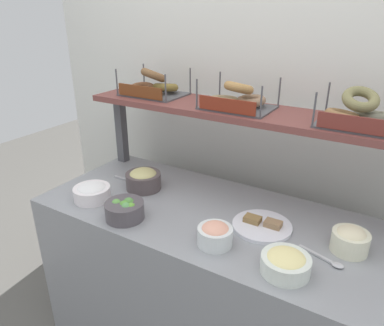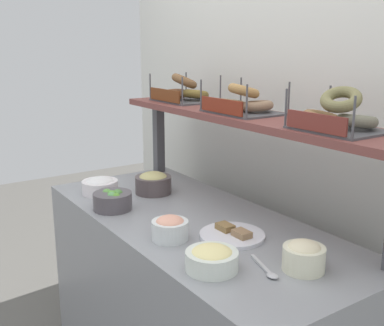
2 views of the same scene
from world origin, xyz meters
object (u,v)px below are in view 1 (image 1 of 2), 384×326
object	(u,v)px
bowl_potato_salad	(350,240)
serving_plate_white	(262,225)
bowl_veggie_mix	(125,209)
bagel_basket_cinnamon_raisin	(153,86)
serving_spoon_near_plate	(132,181)
bowl_cream_cheese	(92,192)
bagel_basket_everything	(237,99)
bagel_basket_poppy	(357,114)
bowl_hummus	(143,179)
serving_spoon_by_edge	(328,260)
bowl_lox_spread	(215,234)
bowl_egg_salad	(286,263)

from	to	relation	value
bowl_potato_salad	serving_plate_white	size ratio (longest dim) A/B	0.55
bowl_veggie_mix	bagel_basket_cinnamon_raisin	world-z (taller)	bagel_basket_cinnamon_raisin
bowl_veggie_mix	serving_spoon_near_plate	xyz separation A→B (m)	(-0.21, 0.30, -0.04)
bowl_veggie_mix	bagel_basket_cinnamon_raisin	bearing A→B (deg)	112.05
serving_spoon_near_plate	bowl_cream_cheese	bearing A→B (deg)	-99.00
bowl_veggie_mix	bagel_basket_everything	bearing A→B (deg)	59.13
bagel_basket_poppy	bowl_hummus	bearing A→B (deg)	-166.81
serving_spoon_by_edge	bagel_basket_everything	world-z (taller)	bagel_basket_everything
bowl_lox_spread	serving_plate_white	world-z (taller)	bowl_lox_spread
bowl_cream_cheese	serving_plate_white	xyz separation A→B (m)	(0.80, 0.20, -0.03)
bowl_egg_salad	serving_spoon_by_edge	size ratio (longest dim) A/B	1.00
bowl_hummus	bagel_basket_cinnamon_raisin	bearing A→B (deg)	112.06
bowl_egg_salad	bowl_lox_spread	bearing A→B (deg)	176.61
serving_spoon_by_edge	serving_plate_white	bearing A→B (deg)	162.84
bowl_lox_spread	serving_spoon_near_plate	bearing A→B (deg)	157.94
bowl_potato_salad	bagel_basket_everything	xyz separation A→B (m)	(-0.60, 0.23, 0.42)
bowl_veggie_mix	serving_plate_white	world-z (taller)	bowl_veggie_mix
bowl_egg_salad	bagel_basket_cinnamon_raisin	distance (m)	1.15
serving_spoon_by_edge	bowl_hummus	bearing A→B (deg)	173.01
bagel_basket_poppy	serving_plate_white	bearing A→B (deg)	-137.36
serving_plate_white	serving_spoon_by_edge	distance (m)	0.30
bowl_hummus	bowl_egg_salad	world-z (taller)	bowl_hummus
bowl_hummus	bagel_basket_cinnamon_raisin	xyz separation A→B (m)	(-0.10, 0.25, 0.43)
bowl_egg_salad	serving_plate_white	xyz separation A→B (m)	(-0.17, 0.23, -0.03)
bowl_potato_salad	bagel_basket_poppy	size ratio (longest dim) A/B	0.46
bowl_veggie_mix	serving_spoon_by_edge	world-z (taller)	bowl_veggie_mix
bowl_cream_cheese	bowl_lox_spread	bearing A→B (deg)	-0.99
bowl_veggie_mix	bowl_potato_salad	bearing A→B (deg)	16.52
bowl_cream_cheese	bowl_veggie_mix	xyz separation A→B (m)	(0.25, -0.05, 0.00)
bowl_lox_spread	serving_spoon_near_plate	xyz separation A→B (m)	(-0.64, 0.26, -0.04)
bowl_cream_cheese	serving_spoon_by_edge	size ratio (longest dim) A/B	1.01
bowl_hummus	serving_spoon_by_edge	distance (m)	0.96
bowl_cream_cheese	bowl_hummus	size ratio (longest dim) A/B	0.99
serving_plate_white	serving_spoon_by_edge	xyz separation A→B (m)	(0.29, -0.09, -0.00)
bagel_basket_cinnamon_raisin	bowl_egg_salad	bearing A→B (deg)	-28.26
serving_spoon_by_edge	bagel_basket_poppy	bearing A→B (deg)	94.56
serving_spoon_near_plate	bagel_basket_poppy	distance (m)	1.14
bowl_potato_salad	bagel_basket_poppy	distance (m)	0.49
bowl_potato_salad	bagel_basket_everything	size ratio (longest dim) A/B	0.44
bowl_cream_cheese	bagel_basket_cinnamon_raisin	size ratio (longest dim) A/B	0.55
serving_spoon_by_edge	serving_spoon_near_plate	bearing A→B (deg)	172.33
bowl_veggie_mix	bowl_hummus	bearing A→B (deg)	112.04
serving_spoon_near_plate	bagel_basket_poppy	bearing A→B (deg)	10.57
bowl_cream_cheese	bowl_veggie_mix	size ratio (longest dim) A/B	1.02
bowl_cream_cheese	serving_spoon_by_edge	world-z (taller)	bowl_cream_cheese
serving_plate_white	bowl_egg_salad	bearing A→B (deg)	-52.66
bowl_cream_cheese	bowl_potato_salad	bearing A→B (deg)	10.76
bowl_egg_salad	bagel_basket_poppy	world-z (taller)	bagel_basket_poppy
serving_spoon_by_edge	bagel_basket_poppy	size ratio (longest dim) A/B	0.59
bagel_basket_cinnamon_raisin	bagel_basket_everything	xyz separation A→B (m)	(0.51, -0.03, -0.00)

